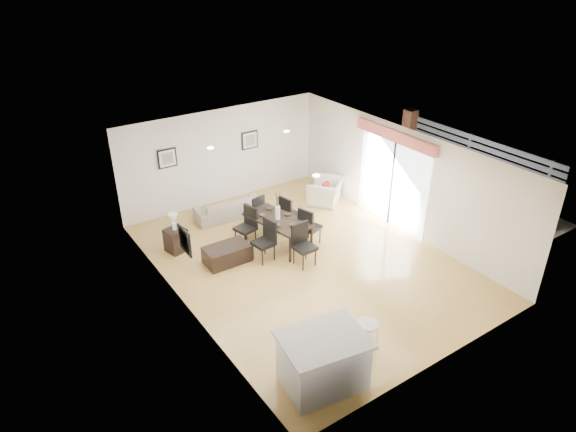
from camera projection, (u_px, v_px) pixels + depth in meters
ground at (305, 261)px, 12.07m from camera, size 8.00×8.00×0.00m
wall_back at (222, 156)px, 14.36m from camera, size 6.00×0.04×2.70m
wall_front at (447, 302)px, 8.51m from camera, size 6.00×0.04×2.70m
wall_left at (180, 250)px, 9.94m from camera, size 0.04×8.00×2.70m
wall_right at (402, 180)px, 12.92m from camera, size 0.04×8.00×2.70m
ceiling at (307, 153)px, 10.80m from camera, size 6.00×8.00×0.02m
sofa at (229, 208)px, 13.92m from camera, size 1.91×0.93×0.54m
armchair at (326, 191)px, 14.69m from camera, size 1.38×1.36×0.67m
courtyard_plant_a at (493, 199)px, 14.24m from camera, size 0.78×0.74×0.69m
courtyard_plant_b at (429, 178)px, 15.54m from camera, size 0.41×0.41×0.66m
dining_table at (278, 221)px, 12.47m from camera, size 1.15×1.82×0.70m
dining_chair_wnear at (266, 238)px, 11.91m from camera, size 0.50×0.50×1.01m
dining_chair_wfar at (248, 224)px, 12.54m from camera, size 0.53×0.53×0.99m
dining_chair_enear at (308, 225)px, 12.47m from camera, size 0.56×0.56×1.00m
dining_chair_efar at (288, 212)px, 13.11m from camera, size 0.50×0.50×0.97m
dining_chair_head at (302, 242)px, 11.74m from camera, size 0.47×0.47×1.02m
dining_chair_foot at (256, 210)px, 13.31m from camera, size 0.48×0.48×0.91m
vase at (278, 209)px, 12.31m from camera, size 0.85×1.34×0.71m
coffee_table at (227, 254)px, 11.95m from camera, size 1.04×0.63×0.41m
side_table at (176, 240)px, 12.35m from camera, size 0.54×0.54×0.59m
table_lamp at (173, 219)px, 12.08m from camera, size 0.22×0.22×0.42m
cushion at (326, 187)px, 14.48m from camera, size 0.30×0.21×0.29m
kitchen_island at (323, 360)px, 8.50m from camera, size 1.56×1.29×0.98m
bar_stool at (368, 329)px, 8.88m from camera, size 0.38×0.38×0.83m
framed_print_back_left at (167, 158)px, 13.40m from camera, size 0.52×0.04×0.52m
framed_print_back_right at (250, 140)px, 14.64m from camera, size 0.52×0.04×0.52m
framed_print_left_wall at (185, 241)px, 9.67m from camera, size 0.04×0.52×0.52m
sliding_door at (393, 165)px, 12.97m from camera, size 0.12×2.70×2.57m
courtyard at (455, 159)px, 15.33m from camera, size 6.00×6.00×2.00m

